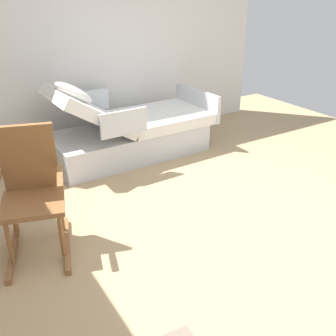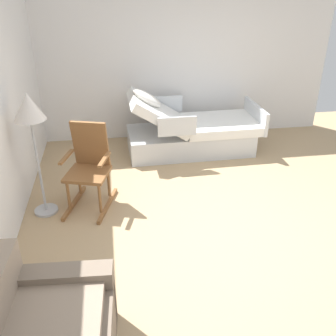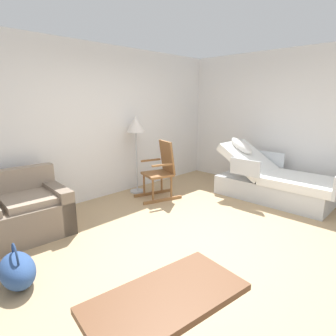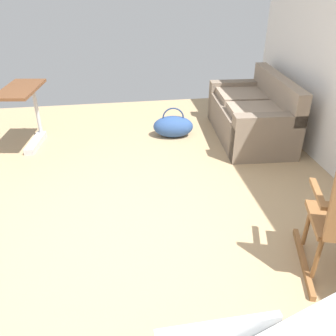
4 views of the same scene
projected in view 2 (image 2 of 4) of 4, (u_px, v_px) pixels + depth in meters
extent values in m
plane|color=tan|center=(230.00, 228.00, 4.37)|extent=(7.08, 7.08, 0.00)
cube|color=white|center=(184.00, 56.00, 6.27)|extent=(0.10, 4.92, 2.70)
cube|color=silver|center=(190.00, 140.00, 6.15)|extent=(0.91, 1.95, 0.35)
cube|color=white|center=(219.00, 124.00, 6.11)|extent=(0.93, 1.17, 0.14)
cube|color=white|center=(158.00, 113.00, 5.84)|extent=(0.93, 0.89, 0.62)
ellipsoid|color=white|center=(147.00, 98.00, 5.71)|extent=(0.35, 0.49, 0.37)
cube|color=silver|center=(177.00, 126.00, 5.45)|extent=(0.05, 0.56, 0.28)
cube|color=silver|center=(166.00, 104.00, 6.33)|extent=(0.05, 0.56, 0.28)
cube|color=silver|center=(255.00, 116.00, 6.15)|extent=(0.95, 0.07, 0.36)
cylinder|color=black|center=(143.00, 161.00, 5.77)|extent=(0.10, 0.10, 0.10)
cylinder|color=black|center=(138.00, 142.00, 6.40)|extent=(0.10, 0.10, 0.10)
cylinder|color=black|center=(244.00, 153.00, 6.01)|extent=(0.10, 0.10, 0.10)
cylinder|color=black|center=(230.00, 136.00, 6.64)|extent=(0.10, 0.10, 0.10)
cube|color=gray|center=(55.00, 316.00, 2.66)|extent=(0.71, 0.69, 0.10)
cube|color=#7D6C5C|center=(61.00, 299.00, 3.04)|extent=(0.23, 0.86, 0.60)
cube|color=brown|center=(74.00, 203.00, 4.80)|extent=(0.74, 0.26, 0.05)
cube|color=brown|center=(108.00, 205.00, 4.74)|extent=(0.74, 0.26, 0.05)
cylinder|color=brown|center=(100.00, 198.00, 4.48)|extent=(0.04, 0.04, 0.40)
cylinder|color=brown|center=(68.00, 195.00, 4.53)|extent=(0.04, 0.04, 0.40)
cylinder|color=brown|center=(109.00, 182.00, 4.80)|extent=(0.04, 0.04, 0.40)
cylinder|color=brown|center=(79.00, 180.00, 4.85)|extent=(0.04, 0.04, 0.40)
cube|color=brown|center=(88.00, 174.00, 4.57)|extent=(0.58, 0.59, 0.04)
cube|color=brown|center=(91.00, 144.00, 4.61)|extent=(0.24, 0.45, 0.60)
cube|color=brown|center=(104.00, 159.00, 4.42)|extent=(0.38, 0.16, 0.03)
cube|color=brown|center=(66.00, 157.00, 4.48)|extent=(0.38, 0.16, 0.03)
cylinder|color=#B2B5BA|center=(46.00, 210.00, 4.67)|extent=(0.28, 0.28, 0.03)
cylinder|color=#B2B5BA|center=(39.00, 167.00, 4.39)|extent=(0.03, 0.03, 1.15)
cone|color=silver|center=(28.00, 106.00, 4.06)|extent=(0.34, 0.34, 0.30)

